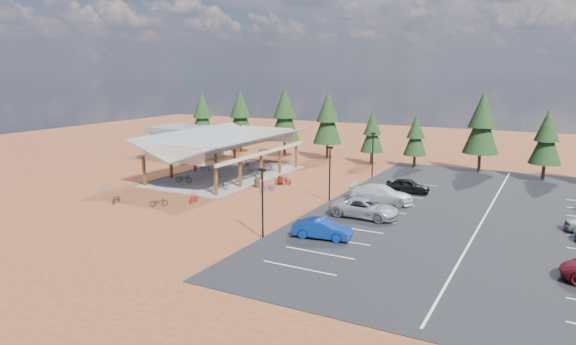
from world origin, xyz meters
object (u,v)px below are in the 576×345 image
at_px(bike_3, 244,163).
at_px(bike_14, 267,187).
at_px(bike_6, 254,170).
at_px(car_2, 365,208).
at_px(bike_0, 184,178).
at_px(bike_2, 206,167).
at_px(bike_16, 284,180).
at_px(trash_bin_1, 281,180).
at_px(car_4, 408,186).
at_px(bike_1, 195,173).
at_px(bike_pavilion, 226,143).
at_px(bike_5, 223,175).
at_px(outbuilding, 191,140).
at_px(lamp_post_0, 262,198).
at_px(lamp_post_1, 330,170).
at_px(bike_4, 221,185).
at_px(lamp_post_2, 373,152).
at_px(bike_7, 266,165).
at_px(trash_bin_0, 257,183).
at_px(car_3, 382,194).
at_px(bike_12, 159,202).
at_px(bike_9, 107,186).
at_px(bike_15, 283,180).
at_px(bike_8, 116,199).
at_px(car_1, 322,229).
at_px(bike_11, 194,197).

distance_m(bike_3, bike_14, 13.96).
height_order(bike_6, car_2, car_2).
height_order(bike_0, bike_14, bike_0).
distance_m(bike_2, bike_16, 11.37).
xyz_separation_m(trash_bin_1, bike_16, (0.13, 0.46, -0.02)).
distance_m(bike_2, bike_6, 6.01).
distance_m(bike_6, car_4, 18.39).
relative_size(bike_1, bike_3, 1.10).
bearing_deg(bike_pavilion, bike_14, -29.31).
xyz_separation_m(bike_5, bike_16, (6.90, 1.52, -0.13)).
relative_size(outbuilding, lamp_post_0, 2.14).
height_order(lamp_post_1, bike_4, lamp_post_1).
bearing_deg(car_4, bike_3, 71.13).
xyz_separation_m(lamp_post_2, bike_7, (-12.96, -1.75, -2.38)).
height_order(lamp_post_0, bike_2, lamp_post_0).
height_order(outbuilding, bike_1, outbuilding).
bearing_deg(bike_16, bike_pavilion, -94.16).
height_order(trash_bin_0, car_3, car_3).
height_order(bike_7, bike_12, bike_7).
distance_m(bike_9, bike_15, 17.94).
bearing_deg(bike_12, bike_5, -39.86).
distance_m(bike_1, car_4, 23.54).
relative_size(lamp_post_0, bike_9, 3.35).
bearing_deg(car_2, bike_1, 76.03).
bearing_deg(trash_bin_0, bike_8, -124.13).
bearing_deg(car_3, bike_1, 81.66).
bearing_deg(bike_5, car_1, -128.24).
bearing_deg(car_1, bike_15, 29.72).
relative_size(bike_14, bike_15, 1.06).
bearing_deg(lamp_post_0, bike_1, 140.45).
distance_m(car_1, car_4, 16.79).
bearing_deg(bike_5, bike_16, -79.70).
xyz_separation_m(bike_5, car_4, (19.81, 3.48, 0.21)).
relative_size(bike_pavilion, bike_7, 11.79).
bearing_deg(bike_6, bike_8, 149.64).
bearing_deg(bike_2, lamp_post_0, -135.86).
distance_m(bike_3, car_3, 22.87).
height_order(lamp_post_2, trash_bin_0, lamp_post_2).
bearing_deg(trash_bin_0, car_3, -0.64).
xyz_separation_m(bike_11, car_4, (16.39, 12.90, 0.27)).
relative_size(bike_15, car_2, 0.32).
bearing_deg(bike_5, lamp_post_2, -60.08).
xyz_separation_m(bike_pavilion, bike_0, (-1.82, -5.46, -3.24)).
xyz_separation_m(bike_6, car_4, (18.37, -0.76, 0.26)).
bearing_deg(bike_11, bike_0, 126.16).
distance_m(bike_4, bike_5, 5.00).
bearing_deg(lamp_post_1, bike_6, 150.26).
distance_m(lamp_post_2, bike_2, 19.77).
relative_size(bike_6, bike_12, 0.97).
bearing_deg(car_4, trash_bin_1, 92.40).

